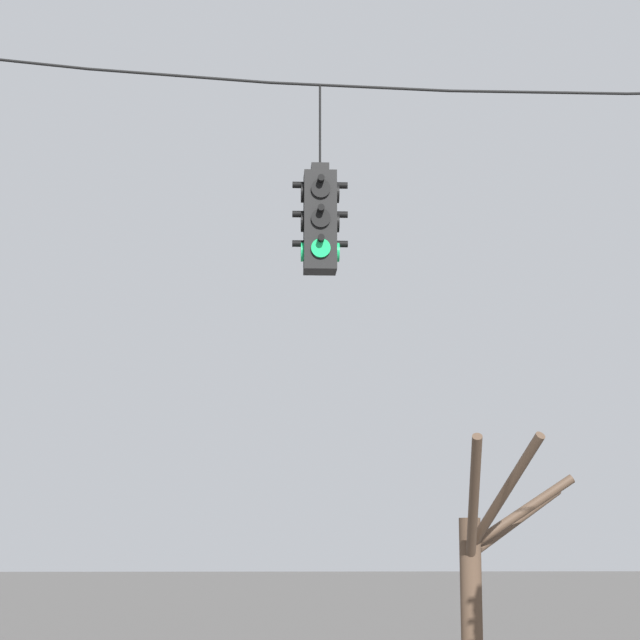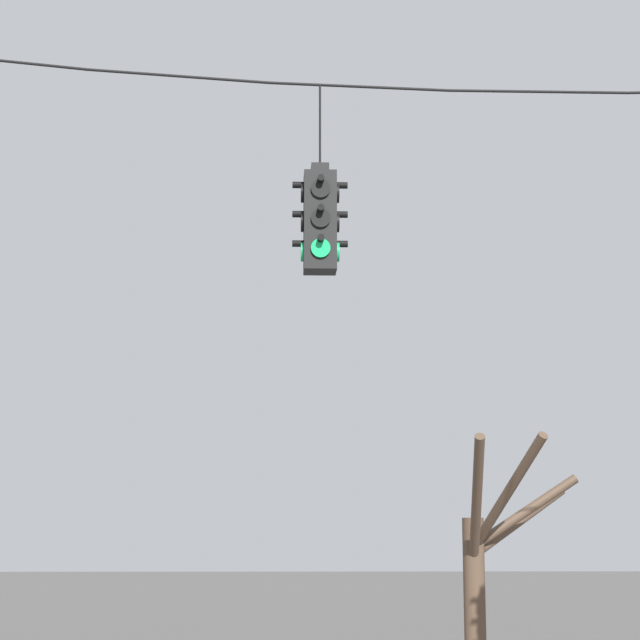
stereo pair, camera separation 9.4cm
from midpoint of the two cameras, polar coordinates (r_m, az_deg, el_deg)
The scene contains 3 objects.
span_wire at distance 13.85m, azimuth 10.13°, elevation 10.70°, with size 13.48×0.03×0.39m.
traffic_light_over_intersection at distance 13.07m, azimuth 0.21°, elevation 4.56°, with size 0.58×0.58×2.04m.
bare_tree at distance 19.02m, azimuth 7.82°, elevation -10.98°, with size 1.95×3.15×3.71m.
Camera 2 is at (-2.81, -12.56, 2.11)m, focal length 70.00 mm.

